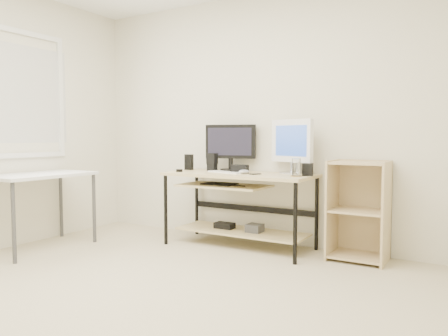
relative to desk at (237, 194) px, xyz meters
The scene contains 16 objects.
room 1.80m from the desk, 93.95° to the right, with size 4.01×4.01×2.62m.
desk is the anchor object (origin of this frame).
side_table 1.97m from the desk, 147.35° to the right, with size 0.60×1.00×0.75m.
shelf_unit 1.19m from the desk, ahead, with size 0.50×0.40×0.90m.
black_monitor 0.56m from the desk, 133.82° to the left, with size 0.53×0.22×0.49m.
white_imac 0.75m from the desk, 21.67° to the left, with size 0.49×0.22×0.53m.
keyboard 0.25m from the desk, 156.05° to the right, with size 0.42×0.12×0.01m, color white.
mouse 0.26m from the desk, 27.53° to the right, with size 0.08×0.12×0.04m, color #B6B6BC.
center_speaker 0.26m from the desk, ahead, with size 0.17×0.08×0.08m, color black.
speaker_left 0.48m from the desk, 166.65° to the left, with size 0.10×0.10×0.19m.
speaker_right 0.77m from the desk, ahead, with size 0.10×0.10×0.12m, color black.
audio_controller 0.73m from the desk, behind, with size 0.09×0.05×0.17m, color black.
volume_puck 0.66m from the desk, 163.61° to the right, with size 0.07×0.07×0.03m, color black.
smartphone 0.32m from the desk, 13.52° to the right, with size 0.06×0.11×0.01m, color black.
coaster 0.69m from the desk, ahead, with size 0.10×0.10×0.01m, color #9A7945.
drinking_glass 0.72m from the desk, ahead, with size 0.08×0.08×0.16m, color white.
Camera 1 is at (2.08, -2.17, 1.11)m, focal length 35.00 mm.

